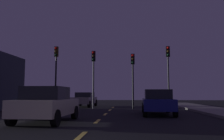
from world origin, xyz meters
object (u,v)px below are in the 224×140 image
traffic_signal_far_right (168,65)px  car_oncoming_far (85,99)px  car_adjacent_lane (47,104)px  traffic_signal_far_left (56,65)px  traffic_signal_center_right (133,70)px  car_stopped_ahead (157,102)px  traffic_signal_center_left (93,68)px

traffic_signal_far_right → car_oncoming_far: bearing=158.4°
traffic_signal_far_right → car_adjacent_lane: bearing=-125.3°
car_adjacent_lane → car_oncoming_far: bearing=93.2°
traffic_signal_far_left → traffic_signal_center_right: 6.74m
car_adjacent_lane → car_stopped_ahead: bearing=38.5°
traffic_signal_center_right → car_stopped_ahead: traffic_signal_center_right is taller
car_stopped_ahead → car_oncoming_far: car_stopped_ahead is taller
traffic_signal_center_left → car_adjacent_lane: traffic_signal_center_left is taller
car_stopped_ahead → car_adjacent_lane: car_adjacent_lane is taller
car_adjacent_lane → car_oncoming_far: car_adjacent_lane is taller
traffic_signal_center_left → car_adjacent_lane: size_ratio=1.26×
traffic_signal_far_left → traffic_signal_center_left: traffic_signal_far_left is taller
traffic_signal_center_left → car_oncoming_far: 4.32m
car_adjacent_lane → car_oncoming_far: (-0.72, 12.94, -0.05)m
car_stopped_ahead → traffic_signal_center_right: bearing=103.2°
car_oncoming_far → traffic_signal_center_right: bearing=-32.9°
traffic_signal_far_left → car_stopped_ahead: (8.05, -5.64, -3.01)m
car_stopped_ahead → traffic_signal_far_right: bearing=73.5°
traffic_signal_far_left → car_oncoming_far: bearing=56.7°
traffic_signal_center_left → traffic_signal_far_right: (6.41, 0.00, 0.21)m
traffic_signal_center_right → car_oncoming_far: traffic_signal_center_right is taller
traffic_signal_far_right → traffic_signal_center_right: bearing=-180.0°
traffic_signal_far_left → traffic_signal_center_left: size_ratio=1.09×
traffic_signal_far_left → traffic_signal_center_right: traffic_signal_far_left is taller
traffic_signal_center_left → car_adjacent_lane: 10.26m
traffic_signal_far_right → car_adjacent_lane: traffic_signal_far_right is taller
traffic_signal_far_left → car_adjacent_lane: (2.73, -9.88, -2.99)m
traffic_signal_far_left → car_stopped_ahead: traffic_signal_far_left is taller
traffic_signal_center_right → traffic_signal_far_right: (3.00, 0.00, 0.40)m
traffic_signal_center_right → car_oncoming_far: size_ratio=1.07×
traffic_signal_center_right → car_stopped_ahead: bearing=-76.8°
traffic_signal_center_right → traffic_signal_far_right: size_ratio=0.88×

